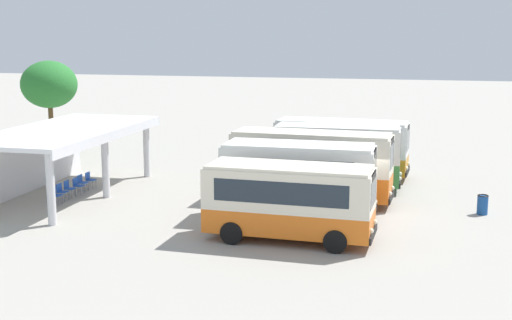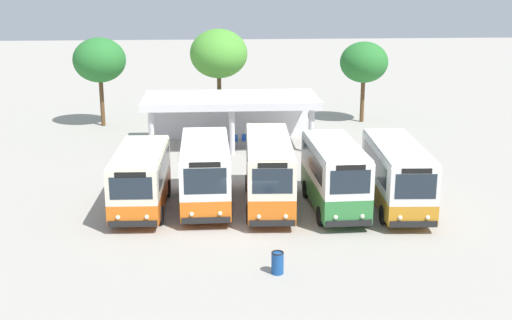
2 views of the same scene
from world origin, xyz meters
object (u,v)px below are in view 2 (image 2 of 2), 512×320
object	(u,v)px
waiting_chair_second_from_end	(213,140)
waiting_chair_fifth_seat	(245,139)
city_bus_middle_cream	(269,170)
waiting_chair_end_by_column	(203,140)
city_bus_nearest_orange	(141,177)
city_bus_fifth_blue	(397,173)
litter_bin_apron	(278,263)
waiting_chair_far_end_seat	(255,139)
waiting_chair_middle_seat	(224,140)
waiting_chair_fourth_seat	(234,140)
city_bus_fourth_amber	(334,174)
city_bus_second_in_row	(205,171)

from	to	relation	value
waiting_chair_second_from_end	waiting_chair_fifth_seat	xyz separation A→B (m)	(2.12, 0.02, 0.00)
city_bus_middle_cream	waiting_chair_end_by_column	xyz separation A→B (m)	(-3.41, 11.77, -1.37)
city_bus_nearest_orange	city_bus_fifth_blue	size ratio (longest dim) A/B	0.88
city_bus_fifth_blue	litter_bin_apron	size ratio (longest dim) A/B	8.42
waiting_chair_second_from_end	waiting_chair_far_end_seat	bearing A→B (deg)	-0.92
waiting_chair_middle_seat	waiting_chair_second_from_end	bearing A→B (deg)	179.81
waiting_chair_end_by_column	waiting_chair_far_end_seat	world-z (taller)	same
city_bus_nearest_orange	waiting_chair_fourth_seat	xyz separation A→B (m)	(5.02, 11.95, -1.16)
waiting_chair_end_by_column	city_bus_nearest_orange	bearing A→B (deg)	-103.62
city_bus_nearest_orange	city_bus_fifth_blue	world-z (taller)	city_bus_fifth_blue
waiting_chair_second_from_end	waiting_chair_far_end_seat	distance (m)	2.83
litter_bin_apron	city_bus_fourth_amber	bearing A→B (deg)	63.73
waiting_chair_end_by_column	waiting_chair_second_from_end	size ratio (longest dim) A/B	1.00
waiting_chair_middle_seat	litter_bin_apron	size ratio (longest dim) A/B	0.96
waiting_chair_middle_seat	waiting_chair_fifth_seat	bearing A→B (deg)	1.06
waiting_chair_middle_seat	waiting_chair_far_end_seat	bearing A→B (deg)	-1.16
city_bus_fourth_amber	waiting_chair_far_end_seat	world-z (taller)	city_bus_fourth_amber
city_bus_nearest_orange	waiting_chair_far_end_seat	xyz separation A→B (m)	(6.44, 12.00, -1.16)
waiting_chair_second_from_end	city_bus_middle_cream	bearing A→B (deg)	-77.19
city_bus_middle_cream	city_bus_fifth_blue	xyz separation A→B (m)	(6.30, -0.66, -0.11)
city_bus_middle_cream	waiting_chair_fifth_seat	world-z (taller)	city_bus_middle_cream
city_bus_fourth_amber	waiting_chair_middle_seat	xyz separation A→B (m)	(-5.14, 12.67, -1.32)
city_bus_second_in_row	waiting_chair_second_from_end	xyz separation A→B (m)	(0.45, 11.82, -1.33)
city_bus_fifth_blue	waiting_chair_fourth_seat	distance (m)	14.61
waiting_chair_second_from_end	city_bus_fourth_amber	bearing A→B (deg)	-65.23
city_bus_fourth_amber	waiting_chair_fourth_seat	xyz separation A→B (m)	(-4.43, 12.58, -1.32)
city_bus_nearest_orange	waiting_chair_end_by_column	xyz separation A→B (m)	(2.90, 11.96, -1.16)
litter_bin_apron	waiting_chair_second_from_end	bearing A→B (deg)	96.82
city_bus_fifth_blue	waiting_chair_fourth_seat	bearing A→B (deg)	121.40
waiting_chair_fourth_seat	waiting_chair_far_end_seat	xyz separation A→B (m)	(1.42, 0.05, 0.00)
city_bus_fourth_amber	waiting_chair_second_from_end	distance (m)	14.02
waiting_chair_far_end_seat	city_bus_fourth_amber	bearing A→B (deg)	-76.56
city_bus_middle_cream	litter_bin_apron	distance (m)	8.02
waiting_chair_end_by_column	waiting_chair_middle_seat	world-z (taller)	same
waiting_chair_end_by_column	city_bus_second_in_row	bearing A→B (deg)	-88.75
city_bus_fifth_blue	waiting_chair_fifth_seat	world-z (taller)	city_bus_fifth_blue
city_bus_nearest_orange	city_bus_middle_cream	xyz separation A→B (m)	(6.30, 0.19, 0.21)
city_bus_middle_cream	waiting_chair_middle_seat	xyz separation A→B (m)	(-1.99, 11.86, -1.37)
city_bus_middle_cream	waiting_chair_far_end_seat	distance (m)	11.89
waiting_chair_end_by_column	waiting_chair_fourth_seat	size ratio (longest dim) A/B	1.00
city_bus_second_in_row	city_bus_fourth_amber	bearing A→B (deg)	-7.78
waiting_chair_fifth_seat	waiting_chair_middle_seat	bearing A→B (deg)	-178.94
waiting_chair_fourth_seat	city_bus_nearest_orange	bearing A→B (deg)	-112.79
city_bus_nearest_orange	city_bus_middle_cream	size ratio (longest dim) A/B	0.86
waiting_chair_fourth_seat	litter_bin_apron	distance (m)	19.67
waiting_chair_fifth_seat	waiting_chair_far_end_seat	size ratio (longest dim) A/B	1.00
waiting_chair_end_by_column	waiting_chair_second_from_end	distance (m)	0.71
city_bus_fifth_blue	waiting_chair_far_end_seat	size ratio (longest dim) A/B	8.81
city_bus_middle_cream	waiting_chair_fifth_seat	xyz separation A→B (m)	(-0.57, 11.88, -1.37)
waiting_chair_middle_seat	waiting_chair_fourth_seat	size ratio (longest dim) A/B	1.00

